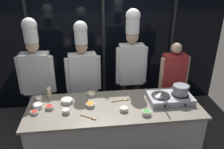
{
  "coord_description": "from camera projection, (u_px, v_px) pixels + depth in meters",
  "views": [
    {
      "loc": [
        -0.33,
        -2.48,
        2.47
      ],
      "look_at": [
        0.0,
        0.25,
        1.25
      ],
      "focal_mm": 35.0,
      "sensor_mm": 36.0,
      "label": 1
    }
  ],
  "objects": [
    {
      "name": "serving_spoon_solid",
      "position": [
        91.0,
        118.0,
        2.66
      ],
      "size": [
        0.21,
        0.15,
        0.02
      ],
      "color": "olive",
      "rests_on": "demo_counter"
    },
    {
      "name": "chef_line",
      "position": [
        131.0,
        61.0,
        3.58
      ],
      "size": [
        0.52,
        0.22,
        2.06
      ],
      "rotation": [
        0.0,
        0.0,
        3.14
      ],
      "color": "#232326",
      "rests_on": "ground_plane"
    },
    {
      "name": "prep_bowl_bean_sprouts",
      "position": [
        67.0,
        100.0,
        3.0
      ],
      "size": [
        0.17,
        0.17,
        0.05
      ],
      "color": "silver",
      "rests_on": "demo_counter"
    },
    {
      "name": "prep_bowl_bell_pepper",
      "position": [
        49.0,
        107.0,
        2.85
      ],
      "size": [
        0.11,
        0.11,
        0.04
      ],
      "color": "silver",
      "rests_on": "demo_counter"
    },
    {
      "name": "stock_pot",
      "position": [
        181.0,
        90.0,
        2.98
      ],
      "size": [
        0.24,
        0.21,
        0.14
      ],
      "color": "#93969B",
      "rests_on": "portable_stove"
    },
    {
      "name": "prep_bowl_scallions",
      "position": [
        146.0,
        112.0,
        2.72
      ],
      "size": [
        0.12,
        0.12,
        0.06
      ],
      "color": "silver",
      "rests_on": "demo_counter"
    },
    {
      "name": "prep_bowl_rice",
      "position": [
        37.0,
        106.0,
        2.87
      ],
      "size": [
        0.13,
        0.13,
        0.05
      ],
      "color": "silver",
      "rests_on": "demo_counter"
    },
    {
      "name": "demo_counter",
      "position": [
        114.0,
        133.0,
        3.11
      ],
      "size": [
        2.31,
        0.85,
        0.9
      ],
      "color": "beige",
      "rests_on": "ground_plane"
    },
    {
      "name": "chef_head",
      "position": [
        36.0,
        72.0,
        3.37
      ],
      "size": [
        0.56,
        0.22,
        1.97
      ],
      "rotation": [
        0.0,
        0.0,
        3.13
      ],
      "color": "#2D3856",
      "rests_on": "ground_plane"
    },
    {
      "name": "prep_bowl_chili_flakes",
      "position": [
        34.0,
        112.0,
        2.75
      ],
      "size": [
        0.1,
        0.1,
        0.04
      ],
      "color": "silver",
      "rests_on": "demo_counter"
    },
    {
      "name": "portable_stove",
      "position": [
        170.0,
        98.0,
        3.02
      ],
      "size": [
        0.6,
        0.38,
        0.1
      ],
      "color": "#B2B5BA",
      "rests_on": "demo_counter"
    },
    {
      "name": "serving_spoon_slotted",
      "position": [
        124.0,
        100.0,
        3.06
      ],
      "size": [
        0.27,
        0.09,
        0.02
      ],
      "color": "olive",
      "rests_on": "demo_counter"
    },
    {
      "name": "prep_bowl_carrots",
      "position": [
        90.0,
        105.0,
        2.9
      ],
      "size": [
        0.12,
        0.12,
        0.05
      ],
      "color": "silver",
      "rests_on": "demo_counter"
    },
    {
      "name": "prep_bowl_garlic",
      "position": [
        66.0,
        111.0,
        2.76
      ],
      "size": [
        0.1,
        0.1,
        0.05
      ],
      "color": "silver",
      "rests_on": "demo_counter"
    },
    {
      "name": "prep_bowl_noodles",
      "position": [
        39.0,
        98.0,
        3.05
      ],
      "size": [
        0.1,
        0.1,
        0.05
      ],
      "color": "silver",
      "rests_on": "demo_counter"
    },
    {
      "name": "prep_bowl_ginger",
      "position": [
        91.0,
        94.0,
        3.16
      ],
      "size": [
        0.12,
        0.12,
        0.05
      ],
      "color": "silver",
      "rests_on": "demo_counter"
    },
    {
      "name": "prep_bowl_chicken",
      "position": [
        124.0,
        109.0,
        2.8
      ],
      "size": [
        0.11,
        0.11,
        0.05
      ],
      "color": "silver",
      "rests_on": "demo_counter"
    },
    {
      "name": "window_wall_back",
      "position": [
        103.0,
        41.0,
        4.22
      ],
      "size": [
        4.79,
        0.09,
        2.7
      ],
      "color": "black",
      "rests_on": "ground_plane"
    },
    {
      "name": "person_guest",
      "position": [
        173.0,
        77.0,
        3.69
      ],
      "size": [
        0.5,
        0.2,
        1.53
      ],
      "rotation": [
        0.0,
        0.0,
        3.16
      ],
      "color": "#232326",
      "rests_on": "ground_plane"
    },
    {
      "name": "frying_pan",
      "position": [
        161.0,
        94.0,
        2.97
      ],
      "size": [
        0.26,
        0.44,
        0.04
      ],
      "color": "#232326",
      "rests_on": "portable_stove"
    },
    {
      "name": "chef_sous",
      "position": [
        83.0,
        72.0,
        3.5
      ],
      "size": [
        0.56,
        0.28,
        1.9
      ],
      "rotation": [
        0.0,
        0.0,
        3.28
      ],
      "color": "#232326",
      "rests_on": "ground_plane"
    },
    {
      "name": "squeeze_bottle_oil",
      "position": [
        49.0,
        92.0,
        3.09
      ],
      "size": [
        0.06,
        0.06,
        0.19
      ],
      "color": "beige",
      "rests_on": "demo_counter"
    }
  ]
}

